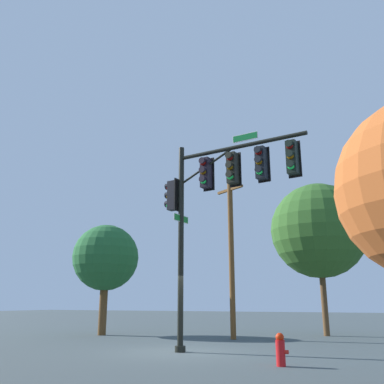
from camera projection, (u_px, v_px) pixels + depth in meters
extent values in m
plane|color=#3D4749|center=(180.00, 352.00, 13.79)|extent=(120.00, 120.00, 0.00)
cylinder|color=black|center=(181.00, 244.00, 14.73)|extent=(0.20, 0.20, 7.26)
cylinder|color=black|center=(180.00, 349.00, 13.82)|extent=(0.36, 0.36, 0.20)
cylinder|color=black|center=(239.00, 147.00, 14.36)|extent=(4.73, 0.75, 0.14)
cylinder|color=black|center=(206.00, 166.00, 14.89)|extent=(2.17, 0.36, 1.07)
cube|color=black|center=(206.00, 173.00, 14.83)|extent=(0.37, 0.40, 1.10)
cube|color=black|center=(209.00, 175.00, 14.99)|extent=(0.44, 0.10, 1.22)
sphere|color=maroon|center=(203.00, 163.00, 14.75)|extent=(0.22, 0.22, 0.22)
cylinder|color=black|center=(202.00, 161.00, 14.72)|extent=(0.25, 0.17, 0.23)
sphere|color=#855607|center=(203.00, 172.00, 14.67)|extent=(0.22, 0.22, 0.22)
cylinder|color=black|center=(202.00, 170.00, 14.63)|extent=(0.25, 0.17, 0.23)
sphere|color=#20FF59|center=(203.00, 181.00, 14.58)|extent=(0.22, 0.22, 0.22)
cylinder|color=black|center=(202.00, 179.00, 14.54)|extent=(0.25, 0.17, 0.23)
cube|color=black|center=(233.00, 168.00, 14.30)|extent=(0.38, 0.41, 1.10)
cube|color=black|center=(235.00, 170.00, 14.46)|extent=(0.44, 0.11, 1.22)
sphere|color=maroon|center=(230.00, 157.00, 14.23)|extent=(0.22, 0.22, 0.22)
cylinder|color=black|center=(229.00, 156.00, 14.19)|extent=(0.25, 0.18, 0.23)
sphere|color=#855607|center=(230.00, 167.00, 14.14)|extent=(0.22, 0.22, 0.22)
cylinder|color=black|center=(229.00, 165.00, 14.11)|extent=(0.25, 0.18, 0.23)
sphere|color=#20FF59|center=(230.00, 176.00, 14.05)|extent=(0.22, 0.22, 0.22)
cylinder|color=black|center=(229.00, 174.00, 14.02)|extent=(0.25, 0.18, 0.23)
cube|color=black|center=(261.00, 163.00, 13.77)|extent=(0.37, 0.41, 1.10)
cube|color=black|center=(264.00, 165.00, 13.93)|extent=(0.44, 0.11, 1.22)
sphere|color=maroon|center=(259.00, 152.00, 13.70)|extent=(0.22, 0.22, 0.22)
cylinder|color=black|center=(258.00, 150.00, 13.66)|extent=(0.25, 0.17, 0.23)
sphere|color=#855607|center=(259.00, 162.00, 13.61)|extent=(0.22, 0.22, 0.22)
cylinder|color=black|center=(258.00, 160.00, 13.57)|extent=(0.25, 0.17, 0.23)
sphere|color=#20FF59|center=(259.00, 171.00, 13.52)|extent=(0.22, 0.22, 0.22)
cylinder|color=black|center=(259.00, 169.00, 13.49)|extent=(0.25, 0.17, 0.23)
cube|color=black|center=(292.00, 158.00, 13.24)|extent=(0.37, 0.40, 1.10)
cube|color=black|center=(294.00, 159.00, 13.41)|extent=(0.44, 0.10, 1.22)
sphere|color=maroon|center=(290.00, 146.00, 13.17)|extent=(0.22, 0.22, 0.22)
cylinder|color=black|center=(289.00, 144.00, 13.13)|extent=(0.25, 0.17, 0.23)
sphere|color=#855607|center=(290.00, 156.00, 13.08)|extent=(0.22, 0.22, 0.22)
cylinder|color=black|center=(290.00, 154.00, 13.04)|extent=(0.25, 0.17, 0.23)
sphere|color=#20FF59|center=(291.00, 166.00, 12.99)|extent=(0.22, 0.22, 0.22)
cylinder|color=black|center=(290.00, 164.00, 12.95)|extent=(0.25, 0.17, 0.23)
cube|color=black|center=(173.00, 196.00, 15.37)|extent=(0.40, 0.36, 1.10)
cube|color=black|center=(178.00, 195.00, 15.27)|extent=(0.10, 0.44, 1.22)
sphere|color=maroon|center=(169.00, 188.00, 15.56)|extent=(0.22, 0.22, 0.22)
cylinder|color=black|center=(168.00, 187.00, 15.60)|extent=(0.17, 0.25, 0.23)
sphere|color=#855607|center=(169.00, 196.00, 15.47)|extent=(0.22, 0.22, 0.22)
cylinder|color=black|center=(168.00, 195.00, 15.51)|extent=(0.17, 0.25, 0.23)
sphere|color=#20FF59|center=(169.00, 205.00, 15.38)|extent=(0.22, 0.22, 0.22)
cylinder|color=black|center=(167.00, 204.00, 15.42)|extent=(0.17, 0.25, 0.23)
cube|color=white|center=(245.00, 137.00, 14.32)|extent=(0.93, 0.14, 0.26)
cube|color=#126B2E|center=(245.00, 137.00, 14.32)|extent=(0.90, 0.15, 0.22)
cube|color=white|center=(181.00, 219.00, 14.96)|extent=(0.14, 0.93, 0.26)
cube|color=#187829|center=(181.00, 219.00, 14.96)|extent=(0.15, 0.90, 0.22)
cylinder|color=brown|center=(231.00, 255.00, 19.52)|extent=(0.25, 0.25, 7.57)
cube|color=brown|center=(230.00, 190.00, 20.34)|extent=(1.60, 1.03, 0.12)
cylinder|color=red|center=(281.00, 353.00, 10.81)|extent=(0.24, 0.24, 0.65)
sphere|color=red|center=(280.00, 337.00, 10.91)|extent=(0.22, 0.22, 0.22)
cylinder|color=red|center=(286.00, 352.00, 10.76)|extent=(0.12, 0.10, 0.10)
cylinder|color=brown|center=(103.00, 310.00, 21.17)|extent=(0.41, 0.41, 2.44)
sphere|color=#246130|center=(106.00, 257.00, 21.86)|extent=(3.44, 3.44, 3.44)
cylinder|color=brown|center=(324.00, 303.00, 20.77)|extent=(0.30, 0.30, 3.16)
sphere|color=#305E23|center=(319.00, 230.00, 21.72)|extent=(4.95, 4.95, 4.95)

